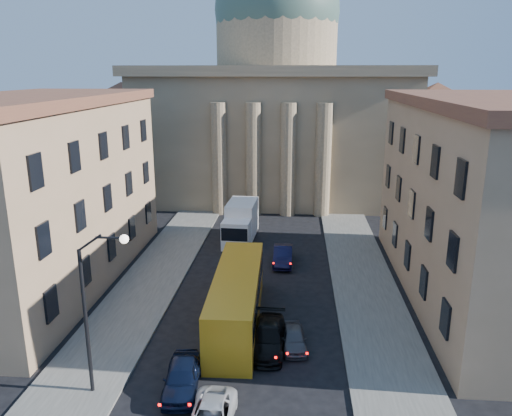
# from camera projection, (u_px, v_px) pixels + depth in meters

# --- Properties ---
(sidewalk_left) EXTENTS (5.00, 60.00, 0.15)m
(sidewalk_left) POSITION_uv_depth(u_px,v_px,m) (134.00, 305.00, 35.94)
(sidewalk_left) COLOR #53524C
(sidewalk_left) RESTS_ON ground
(sidewalk_right) EXTENTS (5.00, 60.00, 0.15)m
(sidewalk_right) POSITION_uv_depth(u_px,v_px,m) (373.00, 314.00, 34.61)
(sidewalk_right) COLOR #53524C
(sidewalk_right) RESTS_ON ground
(church) EXTENTS (68.02, 28.76, 36.60)m
(church) POSITION_uv_depth(u_px,v_px,m) (276.00, 105.00, 68.18)
(church) COLOR #7F6B4E
(church) RESTS_ON ground
(building_left) EXTENTS (11.60, 26.60, 14.70)m
(building_left) POSITION_uv_depth(u_px,v_px,m) (37.00, 191.00, 38.51)
(building_left) COLOR tan
(building_left) RESTS_ON ground
(building_right) EXTENTS (11.60, 26.60, 14.70)m
(building_right) POSITION_uv_depth(u_px,v_px,m) (491.00, 200.00, 35.85)
(building_right) COLOR tan
(building_right) RESTS_ON ground
(street_lamp) EXTENTS (2.62, 0.44, 8.83)m
(street_lamp) POSITION_uv_depth(u_px,v_px,m) (94.00, 301.00, 24.83)
(street_lamp) COLOR black
(street_lamp) RESTS_ON ground
(car_left_near) EXTENTS (2.27, 4.70, 1.55)m
(car_left_near) POSITION_uv_depth(u_px,v_px,m) (182.00, 377.00, 26.29)
(car_left_near) COLOR black
(car_left_near) RESTS_ON ground
(car_right_mid) EXTENTS (2.32, 5.31, 1.52)m
(car_right_mid) POSITION_uv_depth(u_px,v_px,m) (268.00, 337.00, 30.25)
(car_right_mid) COLOR black
(car_right_mid) RESTS_ON ground
(car_right_far) EXTENTS (1.78, 3.72, 1.23)m
(car_right_far) POSITION_uv_depth(u_px,v_px,m) (294.00, 338.00, 30.45)
(car_right_far) COLOR #4B4A4F
(car_right_far) RESTS_ON ground
(car_right_distant) EXTENTS (1.62, 4.64, 1.53)m
(car_right_distant) POSITION_uv_depth(u_px,v_px,m) (283.00, 255.00, 43.69)
(car_right_distant) COLOR black
(car_right_distant) RESTS_ON ground
(city_bus) EXTENTS (3.20, 12.63, 3.54)m
(city_bus) POSITION_uv_depth(u_px,v_px,m) (237.00, 297.00, 33.03)
(city_bus) COLOR orange
(city_bus) RESTS_ON ground
(box_truck) EXTENTS (3.04, 6.94, 3.74)m
(box_truck) POSITION_uv_depth(u_px,v_px,m) (240.00, 223.00, 49.55)
(box_truck) COLOR white
(box_truck) RESTS_ON ground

